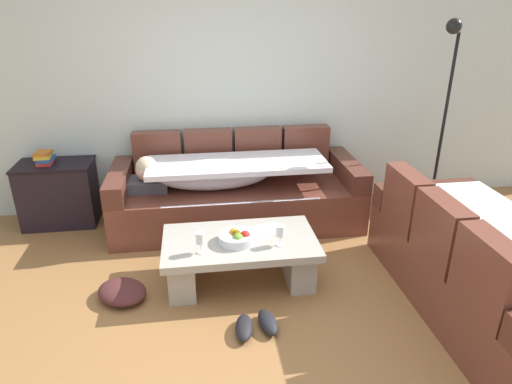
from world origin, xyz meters
The scene contains 14 objects.
ground_plane centered at (0.00, 0.00, 0.00)m, with size 14.00×14.00×0.00m, color olive.
back_wall centered at (0.00, 2.15, 1.35)m, with size 9.00×0.10×2.70m, color silver.
couch_along_wall centered at (0.02, 1.62, 0.33)m, with size 2.42×0.92×0.88m.
couch_near_window centered at (1.65, -0.02, 0.34)m, with size 0.92×1.97×0.88m.
coffee_table centered at (-0.03, 0.57, 0.24)m, with size 1.20×0.68×0.38m.
fruit_bowl centered at (-0.05, 0.53, 0.42)m, with size 0.28×0.28×0.10m.
wine_glass_near_left centered at (-0.33, 0.41, 0.50)m, with size 0.07×0.07×0.17m.
wine_glass_near_right centered at (0.26, 0.43, 0.50)m, with size 0.07×0.07×0.17m.
open_magazine centered at (0.19, 0.67, 0.39)m, with size 0.28×0.21×0.01m, color white.
side_cabinet centered at (-1.71, 1.85, 0.32)m, with size 0.72×0.44×0.64m.
book_stack_on_cabinet centered at (-1.78, 1.85, 0.70)m, with size 0.17×0.21×0.13m.
floor_lamp centered at (2.11, 1.59, 1.12)m, with size 0.33×0.31×1.95m.
pair_of_shoes centered at (0.01, -0.05, 0.04)m, with size 0.32×0.32×0.09m.
crumpled_garment centered at (-0.94, 0.45, 0.06)m, with size 0.40×0.32×0.12m, color #4C2323.
Camera 1 is at (-0.33, -2.50, 2.10)m, focal length 31.53 mm.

